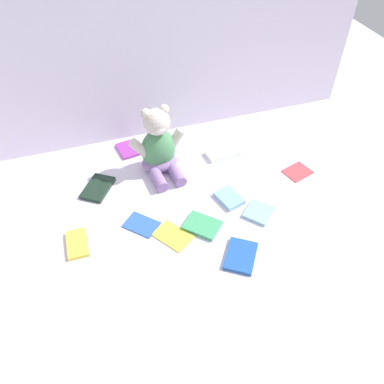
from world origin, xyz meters
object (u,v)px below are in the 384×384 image
at_px(book_case_0, 229,198).
at_px(book_case_8, 223,153).
at_px(book_case_3, 77,244).
at_px(teddy_bear, 159,148).
at_px(book_case_7, 298,171).
at_px(book_case_5, 173,235).
at_px(book_case_4, 98,188).
at_px(book_case_1, 202,225).
at_px(book_case_6, 259,212).
at_px(book_case_9, 141,224).
at_px(book_case_2, 127,150).
at_px(book_case_10, 241,256).

xyz_separation_m(book_case_0, book_case_8, (0.07, 0.26, 0.00)).
bearing_deg(book_case_3, teddy_bear, 39.81).
distance_m(book_case_7, book_case_8, 0.32).
xyz_separation_m(book_case_5, book_case_7, (0.57, 0.16, -0.00)).
bearing_deg(book_case_0, teddy_bear, -67.26).
distance_m(teddy_bear, book_case_4, 0.28).
relative_size(book_case_1, book_case_6, 1.24).
distance_m(book_case_7, book_case_9, 0.67).
height_order(book_case_1, book_case_6, book_case_1).
relative_size(teddy_bear, book_case_0, 2.69).
bearing_deg(book_case_7, book_case_8, -145.43).
xyz_separation_m(book_case_3, book_case_6, (0.64, -0.06, -0.00)).
xyz_separation_m(book_case_2, book_case_10, (0.24, -0.66, 0.00)).
relative_size(teddy_bear, book_case_4, 2.04).
bearing_deg(teddy_bear, book_case_5, -103.02).
bearing_deg(book_case_8, book_case_7, -133.86).
height_order(book_case_1, book_case_4, same).
xyz_separation_m(book_case_1, book_case_7, (0.46, 0.15, -0.00)).
relative_size(book_case_4, book_case_10, 1.06).
distance_m(book_case_1, book_case_4, 0.44).
relative_size(book_case_4, book_case_9, 1.19).
height_order(book_case_1, book_case_8, book_case_8).
distance_m(book_case_4, book_case_8, 0.53).
xyz_separation_m(teddy_bear, book_case_4, (-0.26, -0.05, -0.10)).
height_order(book_case_6, book_case_10, same).
height_order(book_case_0, book_case_4, book_case_0).
bearing_deg(book_case_9, book_case_1, 115.58).
xyz_separation_m(book_case_0, book_case_5, (-0.25, -0.10, -0.00)).
bearing_deg(book_case_7, book_case_10, -67.45).
distance_m(book_case_0, book_case_4, 0.50).
xyz_separation_m(book_case_2, book_case_3, (-0.26, -0.45, 0.00)).
distance_m(book_case_1, book_case_6, 0.22).
relative_size(book_case_1, book_case_9, 1.04).
bearing_deg(book_case_3, book_case_10, -22.20).
bearing_deg(book_case_9, book_case_6, 125.23).
bearing_deg(book_case_3, book_case_9, 5.98).
height_order(book_case_3, book_case_5, book_case_3).
bearing_deg(book_case_8, book_case_6, 175.16).
bearing_deg(book_case_9, book_case_4, -106.78).
bearing_deg(book_case_3, book_case_5, -10.30).
relative_size(teddy_bear, book_case_1, 2.34).
distance_m(book_case_1, book_case_10, 0.18).
relative_size(book_case_0, book_case_5, 0.83).
distance_m(book_case_3, book_case_8, 0.70).
relative_size(book_case_1, book_case_4, 0.87).
bearing_deg(book_case_5, book_case_10, -73.31).
bearing_deg(book_case_4, book_case_10, -15.02).
height_order(teddy_bear, book_case_10, teddy_bear).
relative_size(book_case_0, book_case_6, 1.08).
distance_m(book_case_0, book_case_6, 0.12).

